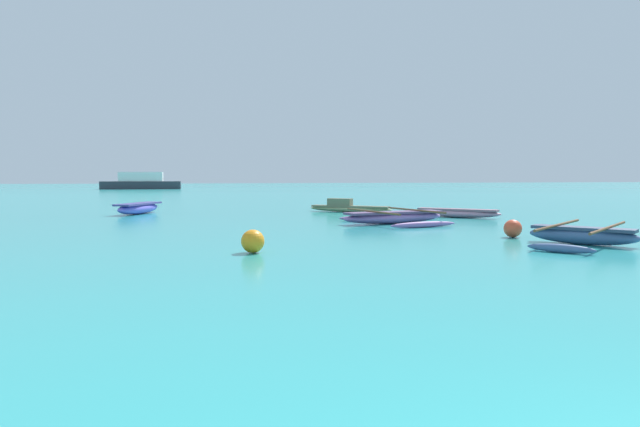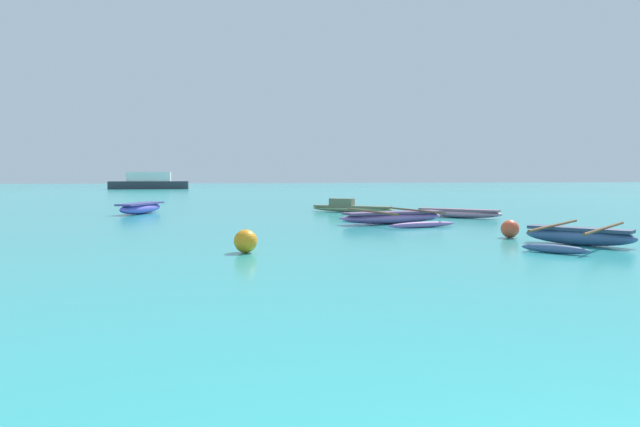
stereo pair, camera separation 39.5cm
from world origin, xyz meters
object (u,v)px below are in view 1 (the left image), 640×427
object	(u,v)px
mooring_buoy_0	(513,228)
distant_ferry	(141,182)
moored_boat_0	(583,235)
moored_boat_3	(394,217)
mooring_buoy_1	(253,241)
moored_boat_1	(457,213)
moored_boat_2	(138,208)
moored_boat_4	(348,207)

from	to	relation	value
mooring_buoy_0	distant_ferry	distance (m)	61.74
moored_boat_0	moored_boat_3	size ratio (longest dim) A/B	0.95
distant_ferry	mooring_buoy_1	bearing A→B (deg)	-81.55
moored_boat_1	mooring_buoy_1	distance (m)	12.92
mooring_buoy_0	mooring_buoy_1	xyz separation A→B (m)	(-7.45, -1.80, 0.01)
moored_boat_1	distant_ferry	bearing A→B (deg)	150.57
moored_boat_3	mooring_buoy_1	xyz separation A→B (m)	(-5.65, -6.88, 0.03)
moored_boat_2	mooring_buoy_1	xyz separation A→B (m)	(4.06, -13.91, -0.01)
moored_boat_0	moored_boat_1	size ratio (longest dim) A/B	1.35
moored_boat_1	mooring_buoy_0	xyz separation A→B (m)	(-1.70, -7.33, 0.05)
moored_boat_4	mooring_buoy_0	bearing A→B (deg)	-45.54
moored_boat_2	moored_boat_3	xyz separation A→B (m)	(9.72, -7.03, -0.04)
mooring_buoy_0	moored_boat_4	bearing A→B (deg)	99.22
moored_boat_3	moored_boat_4	xyz separation A→B (m)	(-0.08, 6.52, -0.01)
moored_boat_0	moored_boat_2	xyz separation A→B (m)	(-12.40, 13.95, 0.04)
moored_boat_2	mooring_buoy_0	world-z (taller)	mooring_buoy_0
moored_boat_0	moored_boat_2	size ratio (longest dim) A/B	1.26
moored_boat_1	moored_boat_3	bearing A→B (deg)	-106.02
moored_boat_4	distant_ferry	xyz separation A→B (m)	(-14.67, 47.87, 0.63)
mooring_buoy_1	distant_ferry	size ratio (longest dim) A/B	0.06
moored_boat_1	moored_boat_4	world-z (taller)	moored_boat_4
moored_boat_0	mooring_buoy_1	bearing A→B (deg)	-131.37
moored_boat_4	mooring_buoy_1	size ratio (longest dim) A/B	6.97
moored_boat_0	distant_ferry	world-z (taller)	distant_ferry
moored_boat_3	mooring_buoy_0	world-z (taller)	mooring_buoy_0
moored_boat_0	moored_boat_2	distance (m)	18.66
moored_boat_0	mooring_buoy_0	distance (m)	2.04
moored_boat_0	mooring_buoy_1	distance (m)	8.34
moored_boat_1	moored_boat_2	bearing A→B (deg)	-158.64
moored_boat_3	mooring_buoy_1	distance (m)	8.90
moored_boat_2	moored_boat_0	bearing A→B (deg)	-115.40
mooring_buoy_0	mooring_buoy_1	bearing A→B (deg)	-166.44
moored_boat_4	moored_boat_3	bearing A→B (deg)	-54.03
moored_boat_2	distant_ferry	distance (m)	47.63
mooring_buoy_0	distant_ferry	world-z (taller)	distant_ferry
moored_boat_4	moored_boat_0	bearing A→B (deg)	-43.13
mooring_buoy_1	mooring_buoy_0	bearing A→B (deg)	13.56
moored_boat_0	moored_boat_4	bearing A→B (deg)	150.53
moored_boat_4	mooring_buoy_0	world-z (taller)	moored_boat_4
moored_boat_3	moored_boat_4	size ratio (longest dim) A/B	1.17
mooring_buoy_0	mooring_buoy_1	size ratio (longest dim) A/B	0.95
moored_boat_1	distant_ferry	distance (m)	55.25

